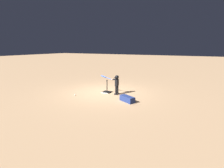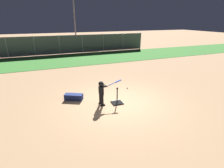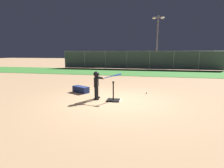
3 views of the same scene
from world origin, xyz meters
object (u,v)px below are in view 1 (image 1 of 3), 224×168
(batter_child, at_px, (116,82))
(baseball, at_px, (75,95))
(batting_tee, at_px, (107,91))
(equipment_bag, at_px, (127,99))

(batter_child, relative_size, baseball, 14.83)
(batter_child, bearing_deg, baseball, 34.92)
(batting_tee, distance_m, baseball, 1.90)
(baseball, bearing_deg, batter_child, -145.08)
(batting_tee, bearing_deg, batter_child, 169.14)
(batting_tee, bearing_deg, equipment_bag, 148.14)
(batting_tee, bearing_deg, baseball, 49.63)
(baseball, bearing_deg, batting_tee, -130.37)
(batting_tee, xyz_separation_m, baseball, (1.23, 1.45, -0.05))
(baseball, distance_m, equipment_bag, 3.00)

